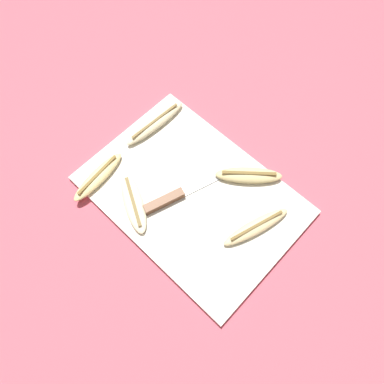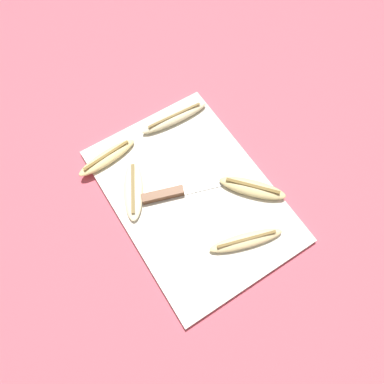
% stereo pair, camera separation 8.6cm
% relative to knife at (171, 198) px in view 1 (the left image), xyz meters
% --- Properties ---
extents(ground_plane, '(4.00, 4.00, 0.00)m').
position_rel_knife_xyz_m(ground_plane, '(0.03, 0.04, -0.02)').
color(ground_plane, '#C65160').
extents(cutting_board, '(0.49, 0.34, 0.01)m').
position_rel_knife_xyz_m(cutting_board, '(0.03, 0.04, -0.01)').
color(cutting_board, silver).
rests_on(cutting_board, ground_plane).
extents(knife, '(0.09, 0.20, 0.02)m').
position_rel_knife_xyz_m(knife, '(0.00, 0.00, 0.00)').
color(knife, brown).
rests_on(knife, cutting_board).
extents(banana_cream_curved, '(0.04, 0.18, 0.02)m').
position_rel_knife_xyz_m(banana_cream_curved, '(-0.17, 0.12, 0.00)').
color(banana_cream_curved, beige).
rests_on(banana_cream_curved, cutting_board).
extents(banana_mellow_near, '(0.08, 0.17, 0.02)m').
position_rel_knife_xyz_m(banana_mellow_near, '(0.19, 0.08, 0.00)').
color(banana_mellow_near, beige).
rests_on(banana_mellow_near, cutting_board).
extents(banana_pale_long, '(0.16, 0.11, 0.02)m').
position_rel_knife_xyz_m(banana_pale_long, '(-0.05, -0.07, 0.00)').
color(banana_pale_long, beige).
rests_on(banana_pale_long, cutting_board).
extents(banana_golden_short, '(0.05, 0.16, 0.02)m').
position_rel_knife_xyz_m(banana_golden_short, '(-0.16, -0.08, 0.00)').
color(banana_golden_short, '#EDD689').
rests_on(banana_golden_short, cutting_board).
extents(banana_spotted_left, '(0.15, 0.13, 0.02)m').
position_rel_knife_xyz_m(banana_spotted_left, '(0.09, 0.17, 0.00)').
color(banana_spotted_left, '#DBC684').
rests_on(banana_spotted_left, cutting_board).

